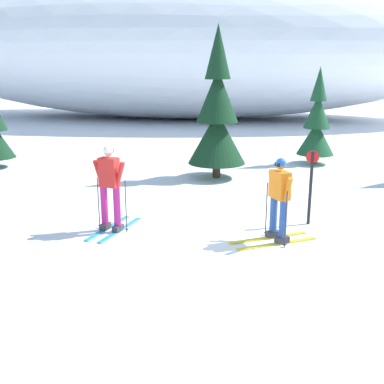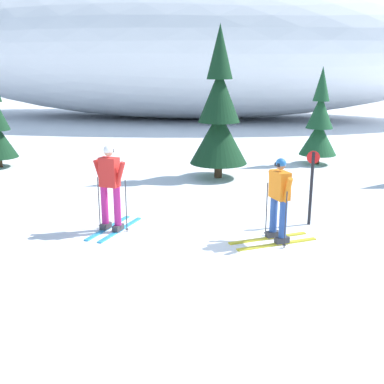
# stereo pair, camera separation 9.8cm
# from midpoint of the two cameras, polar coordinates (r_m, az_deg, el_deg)

# --- Properties ---
(ground_plane) EXTENTS (120.00, 120.00, 0.00)m
(ground_plane) POSITION_cam_midpoint_polar(r_m,az_deg,el_deg) (9.68, -1.89, -5.75)
(ground_plane) COLOR white
(skier_red_jacket) EXTENTS (0.82, 1.75, 1.86)m
(skier_red_jacket) POSITION_cam_midpoint_polar(r_m,az_deg,el_deg) (10.01, -10.23, 0.60)
(skier_red_jacket) COLOR #2893CC
(skier_red_jacket) RESTS_ON ground
(skier_orange_jacket) EXTENTS (1.78, 1.25, 1.71)m
(skier_orange_jacket) POSITION_cam_midpoint_polar(r_m,az_deg,el_deg) (9.44, 10.22, -0.75)
(skier_orange_jacket) COLOR gold
(skier_orange_jacket) RESTS_ON ground
(pine_tree_center_left) EXTENTS (1.80, 1.80, 4.67)m
(pine_tree_center_left) POSITION_cam_midpoint_polar(r_m,az_deg,el_deg) (14.68, 2.89, 9.25)
(pine_tree_center_left) COLOR #47301E
(pine_tree_center_left) RESTS_ON ground
(pine_tree_center_right) EXTENTS (1.33, 1.33, 3.44)m
(pine_tree_center_right) POSITION_cam_midpoint_polar(r_m,az_deg,el_deg) (17.46, 14.78, 8.00)
(pine_tree_center_right) COLOR #47301E
(pine_tree_center_right) RESTS_ON ground
(snow_ridge_background) EXTENTS (37.02, 15.71, 9.39)m
(snow_ridge_background) POSITION_cam_midpoint_polar(r_m,az_deg,el_deg) (32.63, -1.47, 17.26)
(snow_ridge_background) COLOR white
(snow_ridge_background) RESTS_ON ground
(trail_marker_post) EXTENTS (0.28, 0.07, 1.67)m
(trail_marker_post) POSITION_cam_midpoint_polar(r_m,az_deg,el_deg) (10.63, 14.00, 1.02)
(trail_marker_post) COLOR black
(trail_marker_post) RESTS_ON ground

